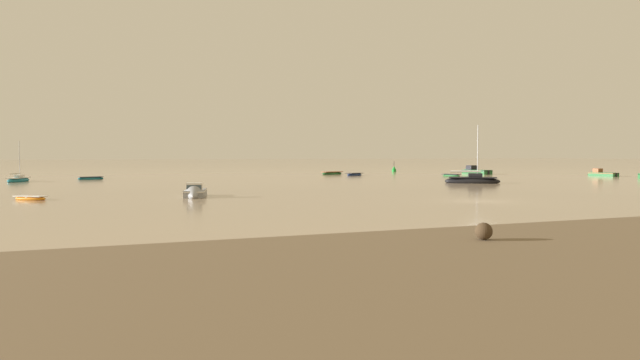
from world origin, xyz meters
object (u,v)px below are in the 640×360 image
object	(u,v)px
rowboat_moored_5	(451,175)
sailboat_moored_1	(472,180)
rowboat_moored_2	(30,198)
motorboat_moored_4	(599,174)
rowboat_moored_0	(91,178)
motorboat_moored_1	(195,194)
rowboat_moored_1	(332,173)
rowboat_moored_3	(354,175)
sailboat_moored_0	(18,180)
channel_buoy	(394,169)
motorboat_moored_6	(473,172)

from	to	relation	value
rowboat_moored_5	sailboat_moored_1	distance (m)	21.83
rowboat_moored_2	motorboat_moored_4	world-z (taller)	motorboat_moored_4
rowboat_moored_0	motorboat_moored_1	bearing A→B (deg)	-94.95
motorboat_moored_4	rowboat_moored_1	bearing A→B (deg)	47.32
rowboat_moored_3	motorboat_moored_1	bearing A→B (deg)	18.53
motorboat_moored_1	motorboat_moored_4	xyz separation A→B (m)	(69.73, 21.94, 0.01)
sailboat_moored_0	channel_buoy	world-z (taller)	sailboat_moored_0
rowboat_moored_2	channel_buoy	bearing A→B (deg)	80.11
rowboat_moored_2	motorboat_moored_4	xyz separation A→B (m)	(82.36, 19.97, 0.17)
sailboat_moored_0	rowboat_moored_3	xyz separation A→B (m)	(50.60, 3.41, -0.08)
rowboat_moored_5	motorboat_moored_6	bearing A→B (deg)	113.76
rowboat_moored_1	rowboat_moored_5	xyz separation A→B (m)	(14.75, -15.75, -0.04)
rowboat_moored_0	sailboat_moored_0	bearing A→B (deg)	-173.75
motorboat_moored_4	rowboat_moored_5	bearing A→B (deg)	60.12
rowboat_moored_0	motorboat_moored_6	distance (m)	65.59
rowboat_moored_1	rowboat_moored_3	xyz separation A→B (m)	(1.37, -6.72, -0.03)
motorboat_moored_6	motorboat_moored_1	bearing A→B (deg)	112.73
sailboat_moored_0	motorboat_moored_6	world-z (taller)	sailboat_moored_0
rowboat_moored_0	rowboat_moored_5	xyz separation A→B (m)	(55.18, -9.50, -0.00)
sailboat_moored_0	rowboat_moored_1	size ratio (longest dim) A/B	1.18
rowboat_moored_0	rowboat_moored_2	world-z (taller)	rowboat_moored_0
sailboat_moored_0	motorboat_moored_1	bearing A→B (deg)	-135.17
rowboat_moored_2	channel_buoy	world-z (taller)	channel_buoy
motorboat_moored_4	rowboat_moored_5	distance (m)	24.79
sailboat_moored_0	channel_buoy	size ratio (longest dim) A/B	2.46
rowboat_moored_2	motorboat_moored_1	bearing A→B (deg)	30.40
rowboat_moored_3	sailboat_moored_1	size ratio (longest dim) A/B	0.53
rowboat_moored_2	motorboat_moored_1	world-z (taller)	motorboat_moored_1
rowboat_moored_2	channel_buoy	xyz separation A→B (m)	(62.55, 54.10, 0.34)
motorboat_moored_1	motorboat_moored_6	distance (m)	68.52
rowboat_moored_1	rowboat_moored_3	size ratio (longest dim) A/B	1.18
motorboat_moored_1	rowboat_moored_5	xyz separation A→B (m)	(46.34, 30.14, -0.12)
motorboat_moored_1	channel_buoy	xyz separation A→B (m)	(49.93, 56.07, 0.18)
rowboat_moored_3	sailboat_moored_1	bearing A→B (deg)	65.15
channel_buoy	rowboat_moored_1	bearing A→B (deg)	-150.96
rowboat_moored_2	sailboat_moored_1	world-z (taller)	sailboat_moored_1
sailboat_moored_0	motorboat_moored_4	world-z (taller)	sailboat_moored_0
motorboat_moored_6	sailboat_moored_1	world-z (taller)	sailboat_moored_1
rowboat_moored_2	sailboat_moored_1	xyz separation A→B (m)	(48.83, 8.84, 0.21)
rowboat_moored_0	sailboat_moored_1	bearing A→B (deg)	-50.14
sailboat_moored_0	rowboat_moored_0	bearing A→B (deg)	-47.68
motorboat_moored_6	rowboat_moored_5	world-z (taller)	motorboat_moored_6
rowboat_moored_3	motorboat_moored_4	xyz separation A→B (m)	(36.78, -17.22, 0.12)
motorboat_moored_1	channel_buoy	size ratio (longest dim) A/B	2.19
channel_buoy	motorboat_moored_6	bearing A→B (deg)	-68.91
sailboat_moored_0	rowboat_moored_0	xyz separation A→B (m)	(8.81, 3.88, -0.09)
rowboat_moored_1	rowboat_moored_2	world-z (taller)	rowboat_moored_1
rowboat_moored_3	sailboat_moored_0	bearing A→B (deg)	-27.54
rowboat_moored_2	motorboat_moored_6	world-z (taller)	motorboat_moored_6
motorboat_moored_6	sailboat_moored_1	distance (m)	34.40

